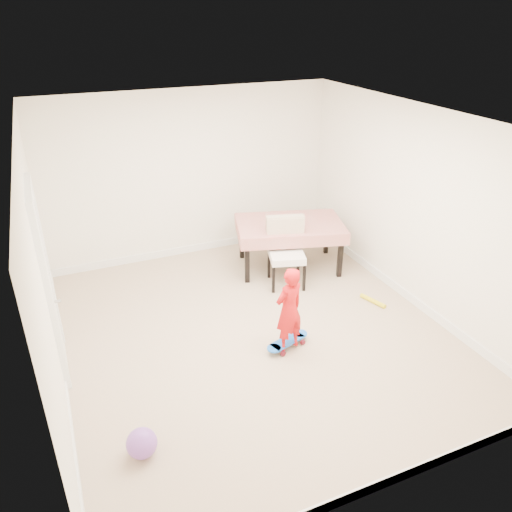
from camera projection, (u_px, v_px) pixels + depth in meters
name	position (u px, v px, depth m)	size (l,w,h in m)	color
ground	(255.00, 332.00, 6.21)	(5.00, 5.00, 0.00)	tan
ceiling	(255.00, 123.00, 5.05)	(4.50, 5.00, 0.04)	white
wall_back	(191.00, 176.00, 7.66)	(4.50, 0.04, 2.60)	white
wall_front	(390.00, 369.00, 3.60)	(4.50, 0.04, 2.60)	white
wall_left	(44.00, 275.00, 4.84)	(0.04, 5.00, 2.60)	white
wall_right	(414.00, 209.00, 6.42)	(0.04, 5.00, 2.60)	white
door	(49.00, 285.00, 5.21)	(0.10, 0.94, 2.11)	white
baseboard_back	(196.00, 248.00, 8.23)	(4.50, 0.02, 0.12)	white
baseboard_front	(373.00, 487.00, 4.15)	(4.50, 0.02, 0.12)	white
baseboard_left	(65.00, 375.00, 5.40)	(0.02, 5.00, 0.12)	white
baseboard_right	(402.00, 291.00, 6.98)	(0.02, 5.00, 0.12)	white
dining_table	(289.00, 245.00, 7.61)	(1.57, 0.99, 0.74)	#A9090A
dining_chair	(287.00, 254.00, 7.07)	(0.54, 0.62, 0.99)	silver
skateboard	(287.00, 343.00, 5.93)	(0.61, 0.22, 0.09)	blue
child	(289.00, 312.00, 5.66)	(0.38, 0.25, 1.05)	red
balloon	(142.00, 443.00, 4.46)	(0.28, 0.28, 0.28)	purple
foam_toy	(373.00, 301.00, 6.81)	(0.06, 0.06, 0.40)	yellow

